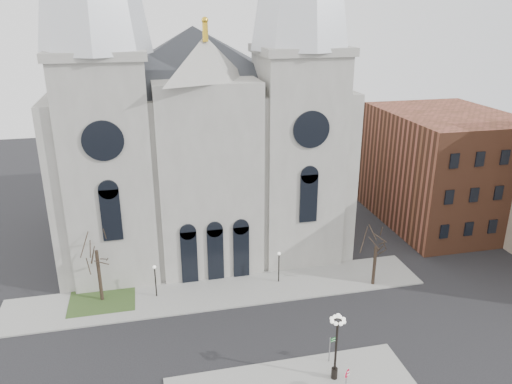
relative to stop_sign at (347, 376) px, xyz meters
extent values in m
plane|color=black|center=(-6.52, 4.45, -1.69)|extent=(160.00, 160.00, 0.00)
cube|color=gray|center=(-6.52, 15.45, -1.62)|extent=(40.00, 6.00, 0.14)
cube|color=#304A1F|center=(-17.52, 16.45, -1.60)|extent=(6.00, 5.00, 0.18)
cube|color=gray|center=(-6.52, 30.45, 7.31)|extent=(30.00, 24.00, 18.00)
pyramid|color=#2D3035|center=(-6.52, 30.45, 22.31)|extent=(33.00, 26.40, 6.00)
cube|color=gray|center=(-16.02, 21.95, 9.31)|extent=(8.00, 8.00, 22.00)
cylinder|color=black|center=(-16.02, 17.90, 13.31)|extent=(3.60, 0.30, 3.60)
cube|color=gray|center=(2.98, 21.95, 9.31)|extent=(8.00, 8.00, 22.00)
cylinder|color=black|center=(2.98, 17.90, 13.31)|extent=(3.60, 0.30, 3.60)
cube|color=gray|center=(-6.52, 20.45, 8.06)|extent=(10.00, 5.00, 19.50)
pyramid|color=gray|center=(-6.52, 20.45, 19.81)|extent=(11.00, 5.00, 4.00)
cube|color=brown|center=(23.48, 26.45, 5.31)|extent=(14.00, 18.00, 14.00)
cylinder|color=black|center=(-17.52, 16.45, 0.93)|extent=(0.32, 0.32, 5.25)
cylinder|color=black|center=(8.48, 13.45, 0.41)|extent=(0.32, 0.32, 4.20)
cylinder|color=black|center=(-12.52, 15.95, -0.05)|extent=(0.12, 0.12, 3.00)
sphere|color=white|center=(-12.52, 15.95, 1.55)|extent=(0.32, 0.32, 0.32)
cylinder|color=black|center=(-0.52, 15.95, -0.05)|extent=(0.12, 0.12, 3.00)
sphere|color=white|center=(-0.52, 15.95, 1.55)|extent=(0.32, 0.32, 0.32)
cylinder|color=slate|center=(0.00, 0.00, -0.52)|extent=(0.08, 0.08, 2.07)
cylinder|color=#AC0B28|center=(0.00, 0.00, 0.20)|extent=(0.69, 0.27, 0.72)
cylinder|color=white|center=(0.00, 0.00, 0.20)|extent=(0.74, 0.27, 0.77)
cube|color=white|center=(0.00, 0.00, 0.32)|extent=(0.38, 0.15, 0.09)
cube|color=white|center=(0.00, 0.00, 0.09)|extent=(0.43, 0.17, 0.09)
cylinder|color=black|center=(-0.19, 1.66, 0.91)|extent=(0.17, 0.17, 4.92)
cylinder|color=black|center=(-0.19, 1.66, -1.12)|extent=(0.47, 0.47, 0.86)
sphere|color=white|center=(-0.19, 1.66, 3.85)|extent=(0.34, 0.34, 0.34)
cylinder|color=slate|center=(0.10, 3.50, -0.47)|extent=(0.09, 0.09, 2.16)
cube|color=#0E631D|center=(0.43, 3.58, 0.47)|extent=(0.60, 0.18, 0.15)
cube|color=#0E631D|center=(0.43, 3.58, 0.27)|extent=(0.60, 0.18, 0.15)
camera|label=1|loc=(-12.49, -26.05, 24.17)|focal=35.00mm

